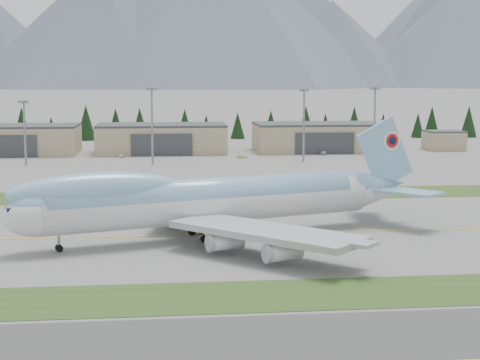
{
  "coord_description": "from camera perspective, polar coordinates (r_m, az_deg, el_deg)",
  "views": [
    {
      "loc": [
        -15.06,
        -128.7,
        27.68
      ],
      "look_at": [
        0.17,
        13.07,
        8.0
      ],
      "focal_mm": 55.0,
      "sensor_mm": 36.0,
      "label": 1
    }
  ],
  "objects": [
    {
      "name": "boeing_747_freighter",
      "position": [
        128.01,
        -2.57,
        -1.54
      ],
      "size": [
        77.99,
        64.51,
        20.62
      ],
      "rotation": [
        0.0,
        0.0,
        0.3
      ],
      "color": "silver",
      "rests_on": "ground"
    },
    {
      "name": "grass_strip_far",
      "position": [
        176.53,
        -1.16,
        -1.16
      ],
      "size": [
        400.0,
        18.0,
        0.08
      ],
      "primitive_type": "cube",
      "color": "#2E4E1C",
      "rests_on": "ground"
    },
    {
      "name": "floodlight_masts",
      "position": [
        239.22,
        -6.6,
        5.12
      ],
      "size": [
        160.0,
        10.04,
        24.97
      ],
      "color": "gray",
      "rests_on": "ground"
    },
    {
      "name": "grass_strip_near",
      "position": [
        96.02,
        3.19,
        -8.91
      ],
      "size": [
        400.0,
        14.0,
        0.08
      ],
      "primitive_type": "cube",
      "color": "#2E4E1C",
      "rests_on": "ground"
    },
    {
      "name": "ground",
      "position": [
        132.5,
        0.53,
        -4.2
      ],
      "size": [
        7000.0,
        7000.0,
        0.0
      ],
      "primitive_type": "plane",
      "color": "slate",
      "rests_on": "ground"
    },
    {
      "name": "hangar_left",
      "position": [
        284.83,
        -17.26,
        3.02
      ],
      "size": [
        48.0,
        26.6,
        10.8
      ],
      "color": "tan",
      "rests_on": "ground"
    },
    {
      "name": "mountain_ridge_front",
      "position": [
        2370.33,
        -7.74,
        12.79
      ],
      "size": [
        4271.89,
        1212.37,
        527.83
      ],
      "color": "#4C5565",
      "rests_on": "ground"
    },
    {
      "name": "service_vehicle_c",
      "position": [
        271.91,
        6.51,
        1.97
      ],
      "size": [
        3.64,
        5.12,
        1.37
      ],
      "primitive_type": "imported",
      "rotation": [
        0.0,
        0.0,
        -0.41
      ],
      "color": "#ACACB1",
      "rests_on": "ground"
    },
    {
      "name": "service_vehicle_b",
      "position": [
        258.11,
        0.15,
        1.7
      ],
      "size": [
        3.5,
        1.43,
        1.13
      ],
      "primitive_type": "imported",
      "rotation": [
        0.0,
        0.0,
        1.5
      ],
      "color": "gold",
      "rests_on": "ground"
    },
    {
      "name": "hangar_right",
      "position": [
        285.86,
        6.03,
        3.34
      ],
      "size": [
        48.0,
        26.6,
        10.8
      ],
      "color": "tan",
      "rests_on": "ground"
    },
    {
      "name": "service_vehicle_a",
      "position": [
        264.02,
        -9.25,
        1.74
      ],
      "size": [
        1.77,
        3.53,
        1.15
      ],
      "primitive_type": "imported",
      "rotation": [
        0.0,
        0.0,
        0.12
      ],
      "color": "silver",
      "rests_on": "ground"
    },
    {
      "name": "control_shed",
      "position": [
        298.74,
        15.53,
        2.99
      ],
      "size": [
        14.0,
        12.0,
        7.6
      ],
      "color": "tan",
      "rests_on": "ground"
    },
    {
      "name": "taxiway_line_main",
      "position": [
        132.5,
        0.53,
        -4.2
      ],
      "size": [
        400.0,
        0.4,
        0.02
      ],
      "primitive_type": "cube",
      "color": "yellow",
      "rests_on": "ground"
    },
    {
      "name": "conifer_belt",
      "position": [
        340.98,
        -4.45,
        4.38
      ],
      "size": [
        268.94,
        15.59,
        16.3
      ],
      "color": "black",
      "rests_on": "ground"
    },
    {
      "name": "mountain_ridge_rear",
      "position": [
        3040.64,
        -3.55,
        12.18
      ],
      "size": [
        4443.61,
        1038.37,
        519.18
      ],
      "color": "#4C5565",
      "rests_on": "ground"
    },
    {
      "name": "hangar_center",
      "position": [
        279.48,
        -6.11,
        3.24
      ],
      "size": [
        48.0,
        26.6,
        10.8
      ],
      "color": "tan",
      "rests_on": "ground"
    }
  ]
}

